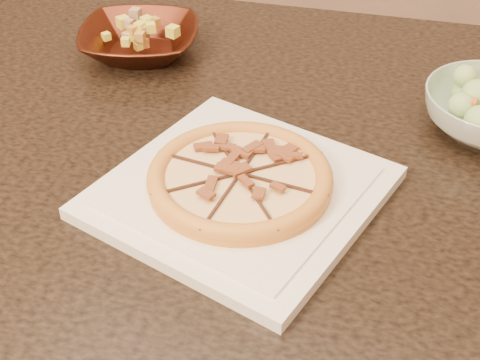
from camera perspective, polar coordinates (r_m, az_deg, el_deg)
The scene contains 5 objects.
dining_table at distance 1.08m, azimuth -3.11°, elevation 0.13°, with size 1.65×1.17×0.75m.
plate at distance 0.89m, azimuth 0.00°, elevation -0.99°, with size 0.40×0.40×0.02m.
pizza at distance 0.88m, azimuth -0.00°, elevation 0.20°, with size 0.25×0.25×0.03m.
bronze_bowl at distance 1.24m, azimuth -8.54°, elevation 11.66°, with size 0.21×0.21×0.05m, color #451B0F.
mixed_dish at distance 1.23m, azimuth -8.78°, elevation 13.32°, with size 0.10×0.11×0.03m.
Camera 1 is at (0.30, -0.61, 1.32)m, focal length 50.00 mm.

